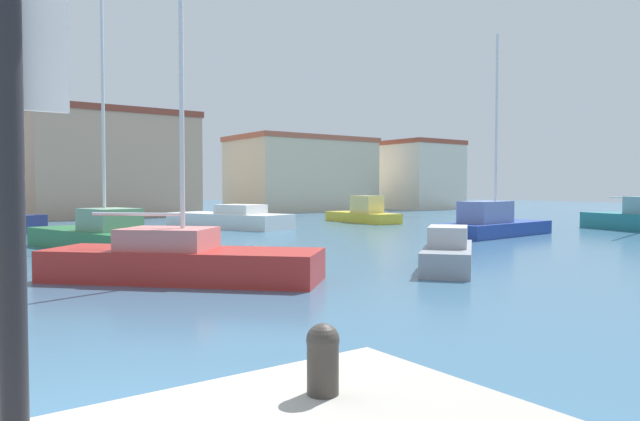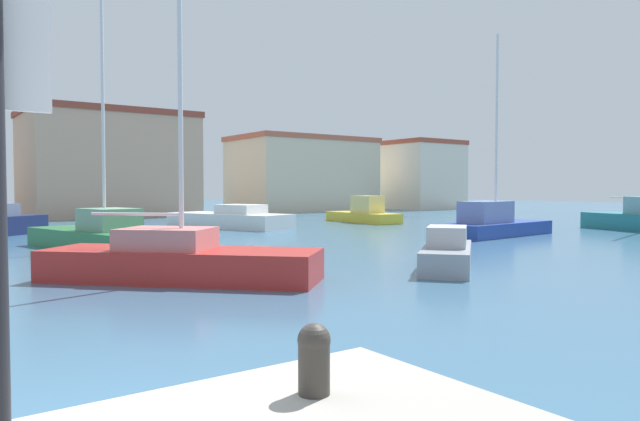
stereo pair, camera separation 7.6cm
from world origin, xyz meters
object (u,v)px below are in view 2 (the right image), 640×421
(motorboat_white_distant_north, at_px, (231,219))
(motorboat_yellow_center_channel, at_px, (364,214))
(motorboat_grey_distant_east, at_px, (447,253))
(sailboat_red_behind_lamppost, at_px, (180,259))
(sailboat_blue_near_pier, at_px, (493,224))
(sailboat_green_far_right, at_px, (105,235))
(mooring_bollard, at_px, (314,356))

(motorboat_white_distant_north, bearing_deg, motorboat_yellow_center_channel, -2.44)
(motorboat_grey_distant_east, bearing_deg, sailboat_red_behind_lamppost, 160.67)
(motorboat_grey_distant_east, distance_m, sailboat_blue_near_pier, 12.77)
(sailboat_green_far_right, bearing_deg, motorboat_grey_distant_east, -59.71)
(mooring_bollard, xyz_separation_m, motorboat_grey_distant_east, (10.67, 8.31, -0.71))
(mooring_bollard, xyz_separation_m, sailboat_blue_near_pier, (21.51, 15.07, -0.56))
(mooring_bollard, bearing_deg, sailboat_green_far_right, 78.51)
(sailboat_blue_near_pier, bearing_deg, motorboat_yellow_center_channel, 80.27)
(sailboat_blue_near_pier, bearing_deg, motorboat_grey_distant_east, -148.07)
(motorboat_yellow_center_channel, bearing_deg, motorboat_white_distant_north, 177.56)
(motorboat_white_distant_north, bearing_deg, motorboat_grey_distant_east, -98.53)
(motorboat_yellow_center_channel, height_order, sailboat_blue_near_pier, sailboat_blue_near_pier)
(mooring_bollard, xyz_separation_m, sailboat_red_behind_lamppost, (3.41, 10.86, -0.62))
(sailboat_red_behind_lamppost, bearing_deg, mooring_bollard, -107.42)
(sailboat_blue_near_pier, height_order, motorboat_white_distant_north, sailboat_blue_near_pier)
(sailboat_red_behind_lamppost, xyz_separation_m, motorboat_white_distant_north, (10.22, 17.14, -0.03))
(motorboat_grey_distant_east, distance_m, sailboat_green_far_right, 13.21)
(sailboat_red_behind_lamppost, xyz_separation_m, sailboat_blue_near_pier, (18.10, 4.20, 0.07))
(mooring_bollard, bearing_deg, motorboat_yellow_center_channel, 49.38)
(mooring_bollard, height_order, sailboat_green_far_right, sailboat_green_far_right)
(motorboat_grey_distant_east, xyz_separation_m, motorboat_white_distant_north, (2.95, 19.69, 0.05))
(sailboat_green_far_right, bearing_deg, motorboat_yellow_center_channel, 21.79)
(motorboat_grey_distant_east, height_order, sailboat_green_far_right, sailboat_green_far_right)
(motorboat_yellow_center_channel, relative_size, sailboat_green_far_right, 0.49)
(mooring_bollard, xyz_separation_m, motorboat_white_distant_north, (13.63, 28.00, -0.65))
(sailboat_blue_near_pier, distance_m, motorboat_white_distant_north, 15.15)
(sailboat_blue_near_pier, bearing_deg, mooring_bollard, -144.99)
(mooring_bollard, height_order, sailboat_red_behind_lamppost, sailboat_red_behind_lamppost)
(sailboat_red_behind_lamppost, bearing_deg, motorboat_white_distant_north, 59.19)
(sailboat_green_far_right, height_order, sailboat_blue_near_pier, sailboat_green_far_right)
(mooring_bollard, distance_m, motorboat_yellow_center_channel, 36.34)
(sailboat_red_behind_lamppost, relative_size, sailboat_green_far_right, 0.78)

